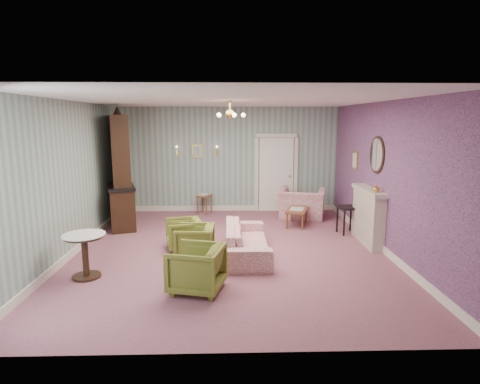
{
  "coord_description": "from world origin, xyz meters",
  "views": [
    {
      "loc": [
        -0.03,
        -7.47,
        2.54
      ],
      "look_at": [
        0.2,
        0.4,
        1.1
      ],
      "focal_mm": 29.5,
      "sensor_mm": 36.0,
      "label": 1
    }
  ],
  "objects_px": {
    "sofa_chintz": "(247,235)",
    "olive_chair_c": "(184,233)",
    "olive_chair_a": "(196,266)",
    "fireplace": "(368,216)",
    "dresser": "(119,168)",
    "coffee_table": "(297,217)",
    "pedestal_table": "(85,256)",
    "olive_chair_b": "(194,241)",
    "wingback_chair": "(302,198)",
    "side_table_black": "(347,220)"
  },
  "relations": [
    {
      "from": "sofa_chintz",
      "to": "olive_chair_c",
      "type": "bearing_deg",
      "value": 73.15
    },
    {
      "from": "olive_chair_a",
      "to": "fireplace",
      "type": "relative_size",
      "value": 0.55
    },
    {
      "from": "olive_chair_a",
      "to": "dresser",
      "type": "height_order",
      "value": "dresser"
    },
    {
      "from": "fireplace",
      "to": "coffee_table",
      "type": "relative_size",
      "value": 1.7
    },
    {
      "from": "fireplace",
      "to": "pedestal_table",
      "type": "xyz_separation_m",
      "value": [
        -5.22,
        -1.7,
        -0.21
      ]
    },
    {
      "from": "olive_chair_b",
      "to": "wingback_chair",
      "type": "xyz_separation_m",
      "value": [
        2.56,
        3.08,
        0.16
      ]
    },
    {
      "from": "olive_chair_b",
      "to": "wingback_chair",
      "type": "bearing_deg",
      "value": 142.12
    },
    {
      "from": "sofa_chintz",
      "to": "wingback_chair",
      "type": "height_order",
      "value": "wingback_chair"
    },
    {
      "from": "olive_chair_b",
      "to": "coffee_table",
      "type": "bearing_deg",
      "value": 136.72
    },
    {
      "from": "pedestal_table",
      "to": "fireplace",
      "type": "bearing_deg",
      "value": 18.01
    },
    {
      "from": "dresser",
      "to": "pedestal_table",
      "type": "distance_m",
      "value": 3.47
    },
    {
      "from": "olive_chair_a",
      "to": "pedestal_table",
      "type": "relative_size",
      "value": 1.05
    },
    {
      "from": "olive_chair_c",
      "to": "dresser",
      "type": "height_order",
      "value": "dresser"
    },
    {
      "from": "dresser",
      "to": "coffee_table",
      "type": "height_order",
      "value": "dresser"
    },
    {
      "from": "olive_chair_a",
      "to": "side_table_black",
      "type": "distance_m",
      "value": 4.33
    },
    {
      "from": "olive_chair_b",
      "to": "dresser",
      "type": "distance_m",
      "value": 3.34
    },
    {
      "from": "fireplace",
      "to": "side_table_black",
      "type": "bearing_deg",
      "value": 106.93
    },
    {
      "from": "sofa_chintz",
      "to": "fireplace",
      "type": "height_order",
      "value": "fireplace"
    },
    {
      "from": "olive_chair_a",
      "to": "fireplace",
      "type": "xyz_separation_m",
      "value": [
        3.38,
        2.26,
        0.19
      ]
    },
    {
      "from": "dresser",
      "to": "wingback_chair",
      "type": "bearing_deg",
      "value": -10.31
    },
    {
      "from": "olive_chair_a",
      "to": "coffee_table",
      "type": "xyz_separation_m",
      "value": [
        2.15,
        3.67,
        -0.18
      ]
    },
    {
      "from": "olive_chair_c",
      "to": "sofa_chintz",
      "type": "height_order",
      "value": "sofa_chintz"
    },
    {
      "from": "sofa_chintz",
      "to": "dresser",
      "type": "distance_m",
      "value": 3.87
    },
    {
      "from": "side_table_black",
      "to": "dresser",
      "type": "bearing_deg",
      "value": 170.29
    },
    {
      "from": "sofa_chintz",
      "to": "wingback_chair",
      "type": "relative_size",
      "value": 1.71
    },
    {
      "from": "fireplace",
      "to": "dresser",
      "type": "bearing_deg",
      "value": 163.84
    },
    {
      "from": "wingback_chair",
      "to": "side_table_black",
      "type": "bearing_deg",
      "value": 132.37
    },
    {
      "from": "fireplace",
      "to": "side_table_black",
      "type": "xyz_separation_m",
      "value": [
        -0.21,
        0.69,
        -0.26
      ]
    },
    {
      "from": "olive_chair_b",
      "to": "side_table_black",
      "type": "distance_m",
      "value": 3.67
    },
    {
      "from": "dresser",
      "to": "pedestal_table",
      "type": "bearing_deg",
      "value": -102.96
    },
    {
      "from": "olive_chair_a",
      "to": "dresser",
      "type": "xyz_separation_m",
      "value": [
        -2.13,
        3.86,
        1.02
      ]
    },
    {
      "from": "coffee_table",
      "to": "pedestal_table",
      "type": "distance_m",
      "value": 5.06
    },
    {
      "from": "olive_chair_a",
      "to": "pedestal_table",
      "type": "bearing_deg",
      "value": -93.51
    },
    {
      "from": "sofa_chintz",
      "to": "dresser",
      "type": "xyz_separation_m",
      "value": [
        -2.96,
        2.28,
        1.01
      ]
    },
    {
      "from": "sofa_chintz",
      "to": "side_table_black",
      "type": "bearing_deg",
      "value": -59.74
    },
    {
      "from": "olive_chair_b",
      "to": "pedestal_table",
      "type": "distance_m",
      "value": 1.88
    },
    {
      "from": "olive_chair_c",
      "to": "fireplace",
      "type": "relative_size",
      "value": 0.48
    },
    {
      "from": "fireplace",
      "to": "coffee_table",
      "type": "distance_m",
      "value": 1.91
    },
    {
      "from": "olive_chair_b",
      "to": "side_table_black",
      "type": "bearing_deg",
      "value": 117.14
    },
    {
      "from": "olive_chair_c",
      "to": "coffee_table",
      "type": "bearing_deg",
      "value": 110.66
    },
    {
      "from": "olive_chair_b",
      "to": "dresser",
      "type": "relative_size",
      "value": 0.25
    },
    {
      "from": "olive_chair_b",
      "to": "side_table_black",
      "type": "height_order",
      "value": "olive_chair_b"
    },
    {
      "from": "pedestal_table",
      "to": "olive_chair_b",
      "type": "bearing_deg",
      "value": 25.75
    },
    {
      "from": "fireplace",
      "to": "side_table_black",
      "type": "distance_m",
      "value": 0.77
    },
    {
      "from": "sofa_chintz",
      "to": "fireplace",
      "type": "distance_m",
      "value": 2.64
    },
    {
      "from": "dresser",
      "to": "sofa_chintz",
      "type": "bearing_deg",
      "value": -55.49
    },
    {
      "from": "olive_chair_c",
      "to": "coffee_table",
      "type": "xyz_separation_m",
      "value": [
        2.55,
        1.72,
        -0.13
      ]
    },
    {
      "from": "pedestal_table",
      "to": "dresser",
      "type": "bearing_deg",
      "value": 94.96
    },
    {
      "from": "side_table_black",
      "to": "pedestal_table",
      "type": "height_order",
      "value": "pedestal_table"
    },
    {
      "from": "wingback_chair",
      "to": "fireplace",
      "type": "xyz_separation_m",
      "value": [
        0.97,
        -2.2,
        0.06
      ]
    }
  ]
}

